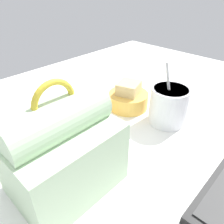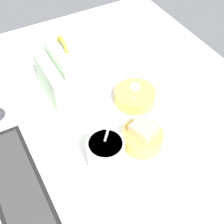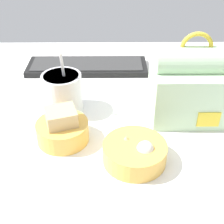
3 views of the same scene
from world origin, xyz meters
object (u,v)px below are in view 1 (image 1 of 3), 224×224
(lunch_bag, at_px, (62,151))
(bento_bowl_snacks, at_px, (72,112))
(soup_cup, at_px, (169,105))
(bento_bowl_sandwich, at_px, (128,98))

(lunch_bag, height_order, bento_bowl_snacks, lunch_bag)
(lunch_bag, xyz_separation_m, soup_cup, (-0.32, 0.03, -0.03))
(lunch_bag, relative_size, bento_bowl_sandwich, 1.85)
(bento_bowl_snacks, bearing_deg, lunch_bag, 49.87)
(lunch_bag, xyz_separation_m, bento_bowl_sandwich, (-0.31, -0.10, -0.05))
(lunch_bag, height_order, bento_bowl_sandwich, lunch_bag)
(soup_cup, height_order, bento_bowl_snacks, soup_cup)
(soup_cup, distance_m, bento_bowl_snacks, 0.27)
(soup_cup, relative_size, bento_bowl_sandwich, 1.41)
(lunch_bag, bearing_deg, bento_bowl_snacks, -130.13)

